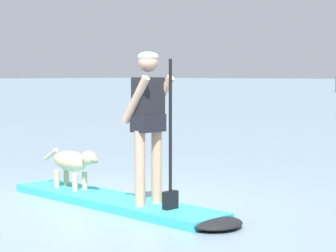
{
  "coord_description": "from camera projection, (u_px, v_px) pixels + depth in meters",
  "views": [
    {
      "loc": [
        5.59,
        -5.21,
        1.58
      ],
      "look_at": [
        0.0,
        1.0,
        0.9
      ],
      "focal_mm": 68.36,
      "sensor_mm": 36.0,
      "label": 1
    }
  ],
  "objects": [
    {
      "name": "dog",
      "position": [
        73.0,
        162.0,
        8.23
      ],
      "size": [
        1.12,
        0.25,
        0.52
      ],
      "color": "#CCB78C",
      "rests_on": "paddleboard"
    },
    {
      "name": "person_paddler",
      "position": [
        149.0,
        117.0,
        7.17
      ],
      "size": [
        0.61,
        0.49,
        1.73
      ],
      "color": "tan",
      "rests_on": "paddleboard"
    },
    {
      "name": "paddleboard",
      "position": [
        125.0,
        204.0,
        7.55
      ],
      "size": [
        3.54,
        0.81,
        0.1
      ],
      "color": "#33B2BF",
      "rests_on": "ground_plane"
    },
    {
      "name": "ground_plane",
      "position": [
        113.0,
        205.0,
        7.72
      ],
      "size": [
        400.0,
        400.0,
        0.0
      ],
      "primitive_type": "plane",
      "color": "gray"
    }
  ]
}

